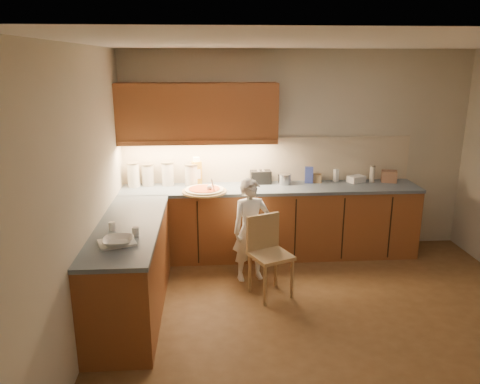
{
  "coord_description": "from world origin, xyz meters",
  "views": [
    {
      "loc": [
        -1.17,
        -3.96,
        2.47
      ],
      "look_at": [
        -0.8,
        1.2,
        1.0
      ],
      "focal_mm": 35.0,
      "sensor_mm": 36.0,
      "label": 1
    }
  ],
  "objects_px": {
    "child": "(251,230)",
    "oil_jug": "(197,172)",
    "toaster": "(261,177)",
    "pizza_on_board": "(205,191)",
    "wooden_chair": "(268,249)"
  },
  "relations": [
    {
      "from": "pizza_on_board",
      "to": "wooden_chair",
      "type": "distance_m",
      "value": 1.15
    },
    {
      "from": "child",
      "to": "toaster",
      "type": "xyz_separation_m",
      "value": [
        0.2,
        0.85,
        0.41
      ]
    },
    {
      "from": "toaster",
      "to": "pizza_on_board",
      "type": "bearing_deg",
      "value": -154.69
    },
    {
      "from": "child",
      "to": "oil_jug",
      "type": "xyz_separation_m",
      "value": [
        -0.62,
        0.83,
        0.49
      ]
    },
    {
      "from": "child",
      "to": "wooden_chair",
      "type": "xyz_separation_m",
      "value": [
        0.15,
        -0.35,
        -0.1
      ]
    },
    {
      "from": "pizza_on_board",
      "to": "toaster",
      "type": "height_order",
      "value": "pizza_on_board"
    },
    {
      "from": "pizza_on_board",
      "to": "child",
      "type": "height_order",
      "value": "child"
    },
    {
      "from": "pizza_on_board",
      "to": "child",
      "type": "relative_size",
      "value": 0.45
    },
    {
      "from": "child",
      "to": "oil_jug",
      "type": "distance_m",
      "value": 1.14
    },
    {
      "from": "wooden_chair",
      "to": "oil_jug",
      "type": "distance_m",
      "value": 1.52
    },
    {
      "from": "child",
      "to": "oil_jug",
      "type": "height_order",
      "value": "oil_jug"
    },
    {
      "from": "pizza_on_board",
      "to": "oil_jug",
      "type": "bearing_deg",
      "value": 105.19
    },
    {
      "from": "oil_jug",
      "to": "toaster",
      "type": "relative_size",
      "value": 1.36
    },
    {
      "from": "child",
      "to": "wooden_chair",
      "type": "relative_size",
      "value": 1.38
    },
    {
      "from": "pizza_on_board",
      "to": "wooden_chair",
      "type": "height_order",
      "value": "pizza_on_board"
    }
  ]
}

